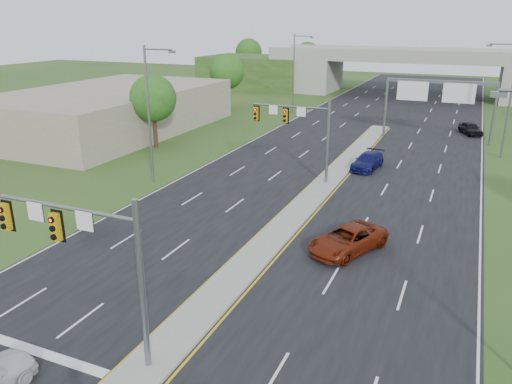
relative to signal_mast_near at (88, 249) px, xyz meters
The scene contains 19 objects.
ground 5.24m from the signal_mast_near, ahead, with size 240.00×240.00×0.00m, color #264819.
road 35.46m from the signal_mast_near, 86.31° to the left, with size 24.00×160.00×0.02m, color black.
median 23.64m from the signal_mast_near, 84.40° to the left, with size 2.00×54.00×0.16m, color gray.
lane_markings 29.41m from the signal_mast_near, 86.72° to the left, with size 23.72×160.00×0.01m.
signal_mast_near is the anchor object (origin of this frame).
signal_mast_far 25.00m from the signal_mast_near, 90.00° to the left, with size 6.62×0.60×7.00m.
sign_gantry 45.88m from the signal_mast_near, 78.75° to the left, with size 11.58×0.44×6.67m.
overpass 80.11m from the signal_mast_near, 88.38° to the left, with size 80.00×14.00×8.10m.
lightpole_l_mid 22.95m from the signal_mast_near, 118.79° to the left, with size 2.85×0.25×11.00m.
lightpole_l_far 56.19m from the signal_mast_near, 101.33° to the left, with size 2.85×0.25×11.00m.
lightpole_r_far 43.01m from the signal_mast_near, 68.78° to the left, with size 2.85×0.25×11.00m.
tree_l_near 34.92m from the signal_mast_near, 120.53° to the left, with size 4.80×4.80×7.60m.
tree_l_mid 59.21m from the signal_mast_near, 111.54° to the left, with size 5.20×5.20×8.12m.
tree_back_a 100.64m from the signal_mast_near, 110.80° to the left, with size 6.00×6.00×8.85m.
tree_back_b 96.56m from the signal_mast_near, 103.01° to the left, with size 5.60×5.60×8.32m.
commercial_building 44.77m from the signal_mast_near, 128.34° to the left, with size 18.00×30.00×5.00m, color gray.
car_far_a 15.53m from the signal_mast_near, 62.75° to the left, with size 2.44×5.29×1.47m, color #671D0A.
car_far_b 31.50m from the signal_mast_near, 81.76° to the left, with size 1.96×4.81×1.40m, color #0B0E47.
car_far_c 51.86m from the signal_mast_near, 75.79° to the left, with size 1.65×4.11×1.40m, color black.
Camera 1 is at (10.26, -13.14, 12.86)m, focal length 35.00 mm.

